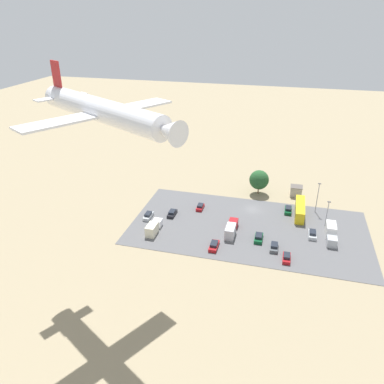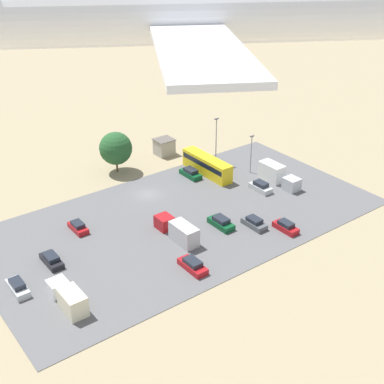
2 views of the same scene
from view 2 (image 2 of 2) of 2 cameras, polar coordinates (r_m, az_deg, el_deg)
name	(u,v)px [view 2 (image 2 of 2)]	position (r m, az deg, el deg)	size (l,w,h in m)	color
ground_plane	(148,194)	(93.10, -4.75, -0.26)	(400.00, 400.00, 0.00)	gray
parking_lot_surface	(183,219)	(85.51, -0.96, -2.86)	(62.73, 33.21, 0.08)	#565659
shed_building	(164,147)	(107.90, -2.98, 4.85)	(3.70, 3.39, 3.26)	#9E998E
bus	(207,165)	(99.27, 1.61, 2.93)	(2.53, 11.90, 3.40)	gold
parked_car_0	(193,265)	(73.71, 0.07, -7.83)	(1.94, 4.75, 1.49)	maroon
parked_car_1	(221,223)	(83.22, 3.12, -3.28)	(1.99, 4.60, 1.58)	#0C4723
parked_car_2	(18,287)	(73.34, -18.10, -9.62)	(1.76, 4.53, 1.59)	#ADB2B7
parked_car_3	(254,223)	(83.62, 6.65, -3.30)	(1.89, 4.27, 1.51)	#4C5156
parked_car_4	(191,173)	(98.64, -0.15, 2.01)	(1.93, 4.69, 1.56)	#0C4723
parked_car_5	(286,227)	(83.36, 9.97, -3.67)	(1.78, 4.23, 1.50)	maroon
parked_car_6	(261,187)	(94.41, 7.33, 0.54)	(1.93, 4.36, 1.64)	#ADB2B7
parked_car_7	(52,260)	(77.31, -14.75, -7.02)	(1.86, 4.50, 1.43)	black
parked_car_8	(78,227)	(83.94, -12.06, -3.68)	(1.76, 4.06, 1.42)	maroon
parked_truck_0	(277,175)	(97.29, 9.07, 1.79)	(2.38, 8.65, 3.20)	#ADB2B7
parked_truck_1	(178,231)	(79.84, -1.47, -4.14)	(2.32, 8.83, 2.93)	maroon
parked_truck_2	(68,298)	(68.84, -13.04, -10.94)	(2.37, 7.54, 2.82)	silver
tree_near_shed	(116,148)	(100.10, -8.14, 4.63)	(6.13, 6.13, 7.80)	brown
light_pole_lot_centre	(251,152)	(99.41, 6.33, 4.24)	(0.90, 0.28, 7.39)	gray
light_pole_lot_edge	(216,139)	(102.68, 2.59, 5.70)	(0.90, 0.28, 9.10)	gray
airplane	(208,12)	(34.76, 1.67, 18.66)	(32.13, 26.51, 8.60)	white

